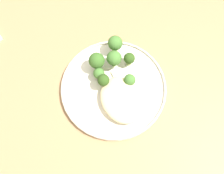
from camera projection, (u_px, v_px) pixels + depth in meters
The scene contains 20 objects.
ground at pixel (112, 132), 1.39m from camera, with size 6.00×6.00×0.00m, color #2D2B28.
wooden_dining_table at pixel (112, 95), 0.77m from camera, with size 1.40×1.00×0.74m.
dinner_plate at pixel (112, 88), 0.68m from camera, with size 0.29×0.29×0.02m.
noodle_bed at pixel (123, 99), 0.65m from camera, with size 0.14×0.11×0.03m.
seared_scallop_rear_pale at pixel (130, 103), 0.65m from camera, with size 0.03×0.03×0.01m.
seared_scallop_large_seared at pixel (133, 93), 0.66m from camera, with size 0.03×0.03×0.02m.
seared_scallop_tilted_round at pixel (121, 99), 0.66m from camera, with size 0.03×0.03×0.01m.
seared_scallop_on_noodles at pixel (116, 108), 0.65m from camera, with size 0.03×0.03×0.02m.
seared_scallop_front_small at pixel (133, 114), 0.64m from camera, with size 0.03×0.03×0.02m.
broccoli_floret_right_tilted at pixel (114, 58), 0.67m from camera, with size 0.04×0.04×0.06m.
broccoli_floret_beside_noodles at pixel (130, 80), 0.66m from camera, with size 0.03×0.03×0.04m.
broccoli_floret_rear_charred at pixel (103, 80), 0.65m from camera, with size 0.03×0.03×0.06m.
broccoli_floret_tall_stalk at pixel (97, 61), 0.66m from camera, with size 0.04×0.04×0.06m.
broccoli_floret_left_leaning at pixel (99, 73), 0.67m from camera, with size 0.03×0.03×0.04m.
broccoli_floret_near_rim at pixel (115, 43), 0.68m from camera, with size 0.04×0.04×0.06m.
broccoli_floret_front_edge at pixel (129, 59), 0.68m from camera, with size 0.03×0.03×0.05m.
onion_sliver_short_strip at pixel (98, 64), 0.70m from camera, with size 0.04×0.01×0.00m, color silver.
onion_sliver_long_sliver at pixel (107, 68), 0.70m from camera, with size 0.04×0.01×0.00m, color silver.
onion_sliver_pale_crescent at pixel (116, 80), 0.68m from camera, with size 0.06×0.01×0.00m, color silver.
onion_sliver_curled_piece at pixel (104, 74), 0.69m from camera, with size 0.06×0.01×0.00m, color silver.
Camera 1 is at (0.22, -0.11, 1.39)m, focal length 39.69 mm.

